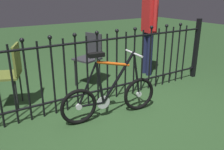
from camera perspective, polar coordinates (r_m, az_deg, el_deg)
ground_plane at (r=3.26m, az=2.74°, el=-9.75°), size 20.00×20.00×0.00m
iron_fence at (r=3.42m, az=-3.61°, el=2.14°), size 4.25×0.07×1.13m
bicycle at (r=3.10m, az=-0.37°, el=-4.96°), size 1.36×0.40×0.90m
chair_charcoal at (r=4.17m, az=-5.35°, el=5.11°), size 0.49×0.49×0.92m
chair_olive at (r=3.58m, az=-23.60°, el=1.12°), size 0.55×0.55×0.92m
person_visitor at (r=4.67m, az=9.00°, el=12.38°), size 0.23×0.47×1.72m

